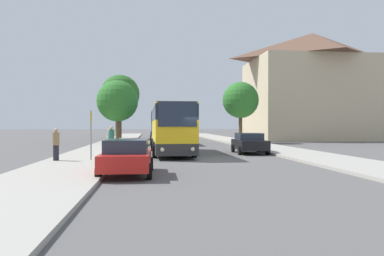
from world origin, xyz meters
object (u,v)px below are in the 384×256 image
at_px(bus_rear, 160,126).
at_px(parked_car_right_near, 249,143).
at_px(pedestrian_waiting_near, 111,140).
at_px(tree_left_far, 117,101).
at_px(bus_front, 171,128).
at_px(tree_right_near, 241,100).
at_px(pedestrian_waiting_far, 56,144).
at_px(parked_car_left_curb, 127,156).
at_px(pedestrian_walking_back, 109,141).
at_px(tree_left_near, 120,94).
at_px(bus_middle, 163,127).
at_px(bus_stop_sign, 91,129).

relative_size(bus_rear, parked_car_right_near, 2.55).
height_order(pedestrian_waiting_near, tree_left_far, tree_left_far).
relative_size(bus_front, tree_left_far, 1.64).
xyz_separation_m(bus_rear, parked_car_right_near, (5.62, -30.85, -1.05)).
xyz_separation_m(pedestrian_waiting_near, tree_right_near, (12.61, 17.29, 3.76)).
bearing_deg(pedestrian_waiting_near, pedestrian_waiting_far, 173.56).
distance_m(bus_rear, pedestrian_waiting_far, 37.02).
distance_m(parked_car_right_near, pedestrian_waiting_near, 9.79).
distance_m(parked_car_left_curb, pedestrian_walking_back, 10.22).
xyz_separation_m(parked_car_right_near, tree_right_near, (3.07, 15.13, 4.07)).
height_order(bus_rear, tree_right_near, tree_right_near).
height_order(pedestrian_waiting_near, tree_left_near, tree_left_near).
bearing_deg(pedestrian_waiting_near, bus_front, -27.70).
bearing_deg(tree_left_far, bus_rear, 74.13).
xyz_separation_m(pedestrian_waiting_far, pedestrian_walking_back, (2.28, 4.92, -0.04)).
bearing_deg(pedestrian_waiting_far, pedestrian_waiting_near, 80.19).
bearing_deg(bus_front, pedestrian_waiting_near, -148.96).
distance_m(bus_middle, tree_left_far, 5.93).
relative_size(pedestrian_waiting_near, tree_right_near, 0.27).
bearing_deg(bus_stop_sign, pedestrian_waiting_far, -172.15).
bearing_deg(parked_car_left_curb, bus_front, 78.90).
bearing_deg(parked_car_right_near, parked_car_left_curb, 55.60).
bearing_deg(tree_left_far, pedestrian_waiting_far, -94.76).
bearing_deg(tree_left_near, tree_left_far, -86.57).
distance_m(pedestrian_walking_back, tree_left_near, 29.95).
height_order(bus_rear, pedestrian_walking_back, bus_rear).
distance_m(bus_middle, tree_right_near, 9.26).
height_order(bus_middle, pedestrian_waiting_far, bus_middle).
distance_m(bus_rear, bus_stop_sign, 36.49).
relative_size(bus_stop_sign, tree_left_far, 0.41).
xyz_separation_m(bus_stop_sign, pedestrian_waiting_far, (-1.79, -0.25, -0.79)).
relative_size(parked_car_left_curb, tree_right_near, 0.65).
distance_m(parked_car_right_near, pedestrian_waiting_far, 13.35).
distance_m(pedestrian_waiting_near, pedestrian_waiting_far, 4.28).
relative_size(bus_rear, pedestrian_waiting_near, 6.03).
bearing_deg(tree_left_far, parked_car_left_curb, -84.18).
bearing_deg(bus_middle, parked_car_right_near, -69.23).
bearing_deg(pedestrian_waiting_near, bus_middle, 18.18).
distance_m(bus_middle, tree_left_near, 15.03).
bearing_deg(bus_rear, parked_car_right_near, -79.66).
xyz_separation_m(bus_front, pedestrian_walking_back, (-4.22, -0.94, -0.85)).
relative_size(bus_front, tree_right_near, 1.60).
height_order(bus_rear, pedestrian_waiting_far, bus_rear).
bearing_deg(tree_right_near, bus_front, -120.33).
xyz_separation_m(pedestrian_waiting_near, pedestrian_walking_back, (-0.29, 1.49, -0.10)).
bearing_deg(bus_rear, pedestrian_waiting_far, -100.10).
xyz_separation_m(bus_rear, tree_left_far, (-4.91, -17.26, 2.73)).
bearing_deg(pedestrian_waiting_far, tree_left_far, 112.33).
relative_size(parked_car_left_curb, tree_left_far, 0.67).
distance_m(bus_rear, tree_right_near, 18.21).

